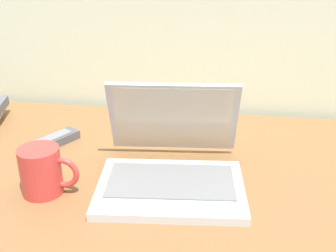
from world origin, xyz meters
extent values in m
cube|color=brown|center=(0.00, 0.00, 0.01)|extent=(1.60, 0.76, 0.03)
cube|color=silver|center=(0.03, -0.08, 0.04)|extent=(0.33, 0.25, 0.02)
cube|color=slate|center=(0.03, -0.06, 0.05)|extent=(0.28, 0.17, 0.00)
cube|color=silver|center=(0.02, 0.07, 0.14)|extent=(0.31, 0.11, 0.19)
cube|color=beige|center=(0.02, 0.06, 0.14)|extent=(0.28, 0.09, 0.16)
cylinder|color=red|center=(-0.23, -0.11, 0.08)|extent=(0.09, 0.09, 0.10)
torus|color=red|center=(-0.19, -0.11, 0.08)|extent=(0.07, 0.01, 0.07)
cylinder|color=brown|center=(-0.23, -0.11, 0.13)|extent=(0.08, 0.08, 0.00)
cube|color=#4C4C51|center=(-0.31, 0.09, 0.04)|extent=(0.12, 0.16, 0.02)
cube|color=slate|center=(-0.31, 0.09, 0.05)|extent=(0.09, 0.12, 0.00)
camera|label=1|loc=(0.14, -0.82, 0.53)|focal=44.79mm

